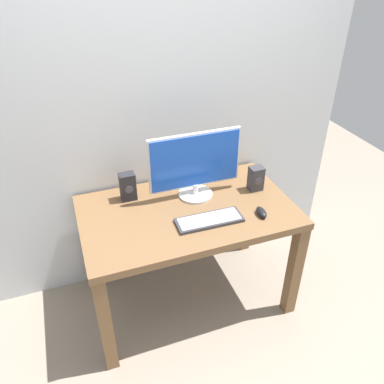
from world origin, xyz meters
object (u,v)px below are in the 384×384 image
at_px(monitor, 195,165).
at_px(keyboard_primary, 209,220).
at_px(mouse, 261,212).
at_px(speaker_right, 256,178).
at_px(speaker_left, 128,187).
at_px(desk, 188,224).

height_order(monitor, keyboard_primary, monitor).
relative_size(monitor, mouse, 5.51).
relative_size(mouse, speaker_right, 0.65).
relative_size(mouse, speaker_left, 0.59).
height_order(speaker_right, speaker_left, speaker_left).
bearing_deg(monitor, speaker_right, -11.04).
relative_size(monitor, speaker_left, 3.24).
bearing_deg(speaker_left, mouse, -32.06).
xyz_separation_m(speaker_right, speaker_left, (-0.81, 0.18, 0.01)).
bearing_deg(keyboard_primary, mouse, -8.51).
bearing_deg(keyboard_primary, speaker_left, 134.63).
bearing_deg(desk, keyboard_primary, -63.88).
bearing_deg(speaker_right, speaker_left, 167.82).
height_order(keyboard_primary, speaker_left, speaker_left).
height_order(desk, monitor, monitor).
bearing_deg(speaker_left, monitor, -13.25).
height_order(mouse, speaker_left, speaker_left).
relative_size(desk, keyboard_primary, 3.27).
bearing_deg(monitor, speaker_left, 166.75).
distance_m(monitor, speaker_left, 0.45).
distance_m(monitor, keyboard_primary, 0.37).
bearing_deg(keyboard_primary, monitor, 85.90).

